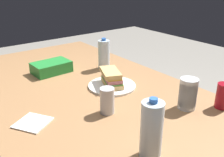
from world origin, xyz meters
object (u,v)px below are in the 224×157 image
at_px(soda_can_silver, 107,101).
at_px(water_bottle_tall, 151,130).
at_px(chip_bag, 51,67).
at_px(paper_plate, 112,86).
at_px(soda_can_red, 223,96).
at_px(sandwich, 112,78).
at_px(water_bottle_spare, 104,55).
at_px(dining_table, 82,101).
at_px(plastic_cup_stack, 188,94).

bearing_deg(soda_can_silver, water_bottle_tall, 169.80).
relative_size(water_bottle_tall, soda_can_silver, 1.86).
bearing_deg(chip_bag, paper_plate, 110.52).
height_order(paper_plate, water_bottle_tall, water_bottle_tall).
bearing_deg(chip_bag, soda_can_red, 113.43).
bearing_deg(chip_bag, water_bottle_tall, 82.96).
bearing_deg(sandwich, water_bottle_spare, -27.61).
relative_size(sandwich, soda_can_silver, 1.68).
bearing_deg(chip_bag, sandwich, 110.71).
distance_m(paper_plate, sandwich, 0.05).
distance_m(soda_can_red, chip_bag, 1.02).
bearing_deg(soda_can_red, dining_table, 34.78).
bearing_deg(dining_table, chip_bag, 5.21).
height_order(sandwich, soda_can_silver, soda_can_silver).
xyz_separation_m(soda_can_red, soda_can_silver, (0.29, 0.46, 0.00)).
distance_m(sandwich, plastic_cup_stack, 0.43).
distance_m(chip_bag, soda_can_silver, 0.62).
distance_m(sandwich, chip_bag, 0.44).
distance_m(paper_plate, plastic_cup_stack, 0.43).
height_order(soda_can_red, water_bottle_tall, water_bottle_tall).
bearing_deg(soda_can_silver, dining_table, -8.77).
bearing_deg(soda_can_silver, plastic_cup_stack, -120.61).
xyz_separation_m(chip_bag, plastic_cup_stack, (-0.82, -0.31, 0.04)).
bearing_deg(water_bottle_tall, dining_table, -9.52).
xyz_separation_m(dining_table, paper_plate, (-0.09, -0.14, 0.09)).
xyz_separation_m(dining_table, sandwich, (-0.09, -0.14, 0.13)).
bearing_deg(water_bottle_tall, soda_can_silver, -10.20).
distance_m(sandwich, water_bottle_spare, 0.30).
distance_m(soda_can_red, plastic_cup_stack, 0.17).
xyz_separation_m(sandwich, soda_can_silver, (-0.22, 0.19, 0.01)).
height_order(plastic_cup_stack, water_bottle_spare, water_bottle_spare).
height_order(sandwich, water_bottle_spare, water_bottle_spare).
xyz_separation_m(water_bottle_spare, soda_can_silver, (-0.48, 0.33, -0.03)).
height_order(sandwich, soda_can_red, soda_can_red).
height_order(chip_bag, water_bottle_spare, water_bottle_spare).
height_order(water_bottle_tall, water_bottle_spare, water_bottle_tall).
height_order(water_bottle_tall, soda_can_silver, water_bottle_tall).
bearing_deg(soda_can_red, sandwich, 27.89).
height_order(soda_can_red, water_bottle_spare, water_bottle_spare).
relative_size(paper_plate, soda_can_silver, 2.17).
relative_size(water_bottle_tall, plastic_cup_stack, 1.52).
relative_size(paper_plate, water_bottle_spare, 1.29).
height_order(plastic_cup_stack, soda_can_silver, plastic_cup_stack).
bearing_deg(paper_plate, dining_table, 58.04).
distance_m(paper_plate, water_bottle_tall, 0.61).
xyz_separation_m(paper_plate, water_bottle_spare, (0.27, -0.14, 0.09)).
height_order(dining_table, sandwich, sandwich).
bearing_deg(plastic_cup_stack, sandwich, 18.02).
relative_size(dining_table, water_bottle_spare, 8.77).
height_order(soda_can_red, plastic_cup_stack, plastic_cup_stack).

